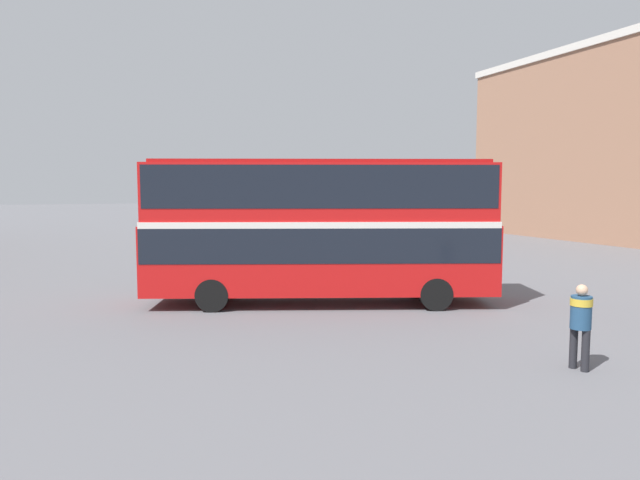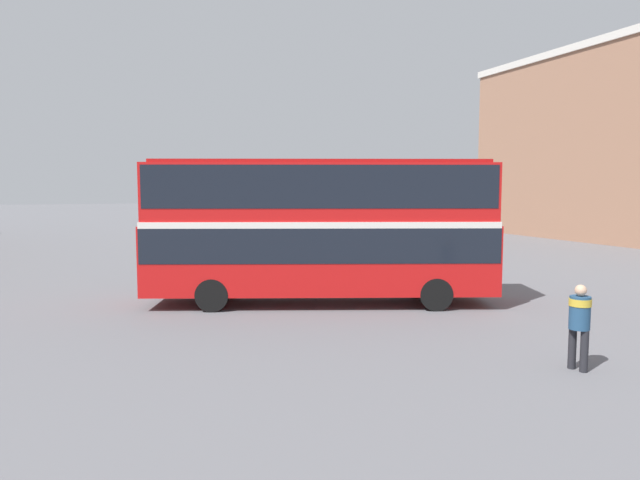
# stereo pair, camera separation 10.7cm
# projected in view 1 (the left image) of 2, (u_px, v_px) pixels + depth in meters

# --- Properties ---
(ground_plane) EXTENTS (240.00, 240.00, 0.00)m
(ground_plane) POSITION_uv_depth(u_px,v_px,m) (307.00, 300.00, 18.91)
(ground_plane) COLOR slate
(double_decker_bus) EXTENTS (11.14, 6.03, 4.59)m
(double_decker_bus) POSITION_uv_depth(u_px,v_px,m) (320.00, 222.00, 18.15)
(double_decker_bus) COLOR red
(double_decker_bus) RESTS_ON ground_plane
(pedestrian_foreground) EXTENTS (0.51, 0.51, 1.78)m
(pedestrian_foreground) POSITION_uv_depth(u_px,v_px,m) (581.00, 318.00, 11.64)
(pedestrian_foreground) COLOR #232328
(pedestrian_foreground) RESTS_ON ground_plane
(parked_car_kerb_near) EXTENTS (4.32, 1.86, 1.62)m
(parked_car_kerb_near) POSITION_uv_depth(u_px,v_px,m) (386.00, 233.00, 36.83)
(parked_car_kerb_near) COLOR silver
(parked_car_kerb_near) RESTS_ON ground_plane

